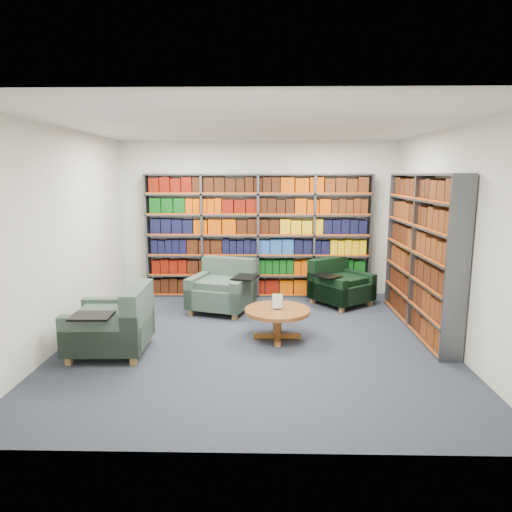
{
  "coord_description": "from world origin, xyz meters",
  "views": [
    {
      "loc": [
        0.14,
        -5.81,
        2.2
      ],
      "look_at": [
        0.0,
        0.6,
        1.05
      ],
      "focal_mm": 32.0,
      "sensor_mm": 36.0,
      "label": 1
    }
  ],
  "objects_px": {
    "chair_teal_front": "(117,326)",
    "coffee_table": "(277,315)",
    "chair_green_right": "(338,286)",
    "chair_teal_left": "(224,290)"
  },
  "relations": [
    {
      "from": "chair_green_right",
      "to": "coffee_table",
      "type": "xyz_separation_m",
      "value": [
        -1.09,
        -1.77,
        0.03
      ]
    },
    {
      "from": "chair_teal_front",
      "to": "coffee_table",
      "type": "bearing_deg",
      "value": 14.67
    },
    {
      "from": "chair_green_right",
      "to": "chair_teal_front",
      "type": "bearing_deg",
      "value": -143.46
    },
    {
      "from": "chair_teal_left",
      "to": "coffee_table",
      "type": "xyz_separation_m",
      "value": [
        0.85,
        -1.35,
        -0.0
      ]
    },
    {
      "from": "chair_green_right",
      "to": "chair_teal_front",
      "type": "height_order",
      "value": "chair_teal_front"
    },
    {
      "from": "chair_teal_left",
      "to": "chair_green_right",
      "type": "relative_size",
      "value": 1.02
    },
    {
      "from": "chair_green_right",
      "to": "chair_teal_front",
      "type": "xyz_separation_m",
      "value": [
        -3.1,
        -2.29,
        0.03
      ]
    },
    {
      "from": "chair_teal_front",
      "to": "coffee_table",
      "type": "distance_m",
      "value": 2.08
    },
    {
      "from": "chair_green_right",
      "to": "coffee_table",
      "type": "relative_size",
      "value": 1.32
    },
    {
      "from": "chair_teal_left",
      "to": "coffee_table",
      "type": "distance_m",
      "value": 1.59
    }
  ]
}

